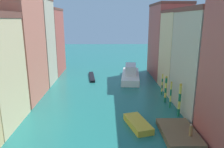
% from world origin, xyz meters
% --- Properties ---
extents(ground_plane, '(154.00, 154.00, 0.00)m').
position_xyz_m(ground_plane, '(0.00, 24.50, 0.00)').
color(ground_plane, '#1E6B66').
extents(building_left_2, '(7.03, 10.27, 18.87)m').
position_xyz_m(building_left_2, '(-14.40, 19.34, 9.45)').
color(building_left_2, '#C6705B').
rests_on(building_left_2, ground).
extents(building_left_3, '(7.03, 7.26, 17.55)m').
position_xyz_m(building_left_3, '(-14.40, 28.52, 8.79)').
color(building_left_3, '#BCB299').
rests_on(building_left_3, ground).
extents(building_left_4, '(7.03, 9.88, 15.73)m').
position_xyz_m(building_left_4, '(-14.40, 37.29, 7.88)').
color(building_left_4, '#B25147').
rests_on(building_left_4, ground).
extents(building_right_1, '(7.03, 10.77, 14.84)m').
position_xyz_m(building_right_1, '(14.40, 13.81, 7.43)').
color(building_right_1, '#BCB299').
rests_on(building_right_1, ground).
extents(building_right_2, '(7.03, 8.54, 14.80)m').
position_xyz_m(building_right_2, '(14.40, 23.44, 7.41)').
color(building_right_2, beige).
rests_on(building_right_2, ground).
extents(building_right_3, '(7.03, 12.10, 16.64)m').
position_xyz_m(building_right_3, '(14.40, 33.79, 8.33)').
color(building_right_3, '#B25147').
rests_on(building_right_3, ground).
extents(waterfront_dock, '(3.94, 6.44, 0.67)m').
position_xyz_m(waterfront_dock, '(8.69, 6.49, 0.33)').
color(waterfront_dock, brown).
rests_on(waterfront_dock, ground).
extents(person_on_dock, '(0.36, 0.36, 1.43)m').
position_xyz_m(person_on_dock, '(9.58, 5.33, 1.33)').
color(person_on_dock, olive).
rests_on(person_on_dock, waterfront_dock).
extents(mooring_pole_0, '(0.38, 0.38, 4.78)m').
position_xyz_m(mooring_pole_0, '(10.35, 11.71, 2.45)').
color(mooring_pole_0, '#197247').
rests_on(mooring_pole_0, ground).
extents(mooring_pole_1, '(0.27, 0.27, 4.20)m').
position_xyz_m(mooring_pole_1, '(9.97, 14.62, 2.14)').
color(mooring_pole_1, '#197247').
rests_on(mooring_pole_1, ground).
extents(mooring_pole_2, '(0.39, 0.39, 4.41)m').
position_xyz_m(mooring_pole_2, '(9.83, 16.97, 2.26)').
color(mooring_pole_2, '#197247').
rests_on(mooring_pole_2, ground).
extents(mooring_pole_3, '(0.27, 0.27, 3.85)m').
position_xyz_m(mooring_pole_3, '(10.16, 20.51, 1.97)').
color(mooring_pole_3, '#197247').
rests_on(mooring_pole_3, ground).
extents(vaporetto_white, '(5.02, 12.42, 3.35)m').
position_xyz_m(vaporetto_white, '(5.63, 30.85, 1.16)').
color(vaporetto_white, white).
rests_on(vaporetto_white, ground).
extents(gondola_black, '(2.02, 8.23, 0.45)m').
position_xyz_m(gondola_black, '(-3.21, 32.32, 0.22)').
color(gondola_black, black).
rests_on(gondola_black, ground).
extents(motorboat_0, '(3.35, 5.44, 0.81)m').
position_xyz_m(motorboat_0, '(4.21, 8.76, 0.41)').
color(motorboat_0, gold).
rests_on(motorboat_0, ground).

